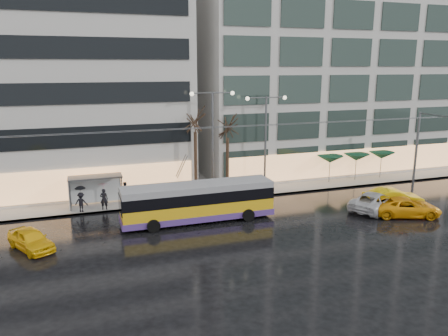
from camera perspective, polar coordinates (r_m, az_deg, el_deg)
name	(u,v)px	position (r m, az deg, el deg)	size (l,w,h in m)	color
ground	(233,243)	(28.82, 1.20, -9.83)	(140.00, 140.00, 0.00)	black
sidewalk	(203,186)	(41.99, -2.75, -2.30)	(80.00, 10.00, 0.15)	gray
kerb	(219,200)	(37.45, -0.64, -4.21)	(80.00, 0.10, 0.15)	slate
building_right	(335,53)	(52.16, 14.30, 14.30)	(32.00, 14.00, 25.00)	#BAB7B2
trolleybus	(198,203)	(32.32, -3.42, -4.59)	(11.27, 4.41, 5.22)	gold
catenary	(211,156)	(35.09, -1.65, 1.64)	(42.24, 5.12, 7.00)	#595B60
bus_shelter	(91,184)	(36.82, -17.03, -2.06)	(4.20, 1.60, 2.51)	#595B60
street_lamp_near	(213,129)	(37.78, -1.50, 5.14)	(3.96, 0.36, 9.03)	#595B60
street_lamp_far	(266,129)	(39.57, 5.46, 5.05)	(3.96, 0.36, 8.53)	#595B60
tree_a	(195,116)	(37.42, -3.81, 6.73)	(3.20, 3.20, 8.40)	black
tree_b	(228,123)	(38.57, 0.46, 5.92)	(3.20, 3.20, 7.70)	black
parasol_a	(330,159)	(43.61, 13.69, 1.13)	(2.50, 2.50, 2.65)	#595B60
parasol_b	(356,157)	(45.27, 16.90, 1.36)	(2.50, 2.50, 2.65)	#595B60
parasol_c	(382,155)	(47.06, 19.88, 1.58)	(2.50, 2.50, 2.65)	#595B60
taxi_a	(31,239)	(30.22, -23.91, -8.52)	(1.59, 3.96, 1.35)	yellow
taxi_b	(393,198)	(38.19, 21.24, -3.69)	(1.64, 4.71, 1.55)	yellow
taxi_c	(406,207)	(36.41, 22.68, -4.72)	(2.36, 5.13, 1.42)	#F09E0C
sedan_silver	(374,201)	(36.99, 19.03, -4.10)	(2.44, 5.30, 1.47)	silver
pedestrian_a	(104,192)	(35.70, -15.46, -3.04)	(1.14, 1.15, 2.19)	black
pedestrian_b	(125,191)	(38.12, -12.83, -2.91)	(0.94, 0.93, 1.53)	black
pedestrian_c	(81,198)	(35.75, -18.19, -3.74)	(1.15, 1.07, 2.11)	black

